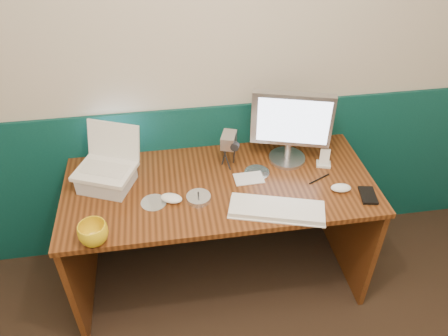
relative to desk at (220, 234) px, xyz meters
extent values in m
cube|color=beige|center=(0.00, 0.37, 0.88)|extent=(3.50, 0.04, 2.50)
cube|color=#083538|center=(0.00, 0.36, 0.12)|extent=(3.48, 0.02, 1.00)
cube|color=#3E1D0B|center=(0.00, 0.00, 0.00)|extent=(1.60, 0.70, 0.75)
cube|color=silver|center=(-0.57, 0.08, 0.42)|extent=(0.30, 0.28, 0.08)
cube|color=white|center=(0.24, -0.25, 0.39)|extent=(0.47, 0.27, 0.03)
ellipsoid|color=white|center=(0.60, -0.15, 0.39)|extent=(0.11, 0.07, 0.03)
ellipsoid|color=white|center=(-0.25, -0.09, 0.39)|extent=(0.13, 0.11, 0.04)
imported|color=yellow|center=(-0.60, -0.31, 0.43)|extent=(0.17, 0.17, 0.10)
cylinder|color=silver|center=(-0.12, -0.10, 0.39)|extent=(0.12, 0.12, 0.03)
cylinder|color=#B6C0C7|center=(-0.34, -0.09, 0.38)|extent=(0.13, 0.13, 0.00)
cylinder|color=silver|center=(0.21, 0.07, 0.38)|extent=(0.13, 0.13, 0.00)
cylinder|color=black|center=(0.52, -0.04, 0.38)|extent=(0.13, 0.07, 0.01)
cube|color=silver|center=(0.16, 0.02, 0.38)|extent=(0.15, 0.11, 0.00)
cube|color=white|center=(0.58, 0.07, 0.38)|extent=(0.09, 0.08, 0.01)
cube|color=white|center=(0.58, 0.07, 0.43)|extent=(0.06, 0.04, 0.09)
cube|color=black|center=(0.72, -0.21, 0.38)|extent=(0.10, 0.14, 0.01)
camera|label=1|loc=(-0.24, -1.71, 1.82)|focal=35.00mm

